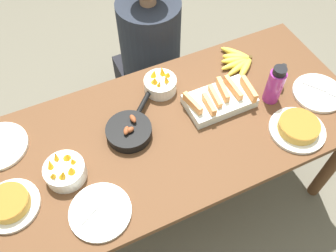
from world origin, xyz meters
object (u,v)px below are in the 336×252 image
object	(u,v)px
water_bottle	(275,85)
hot_sauce_bottle	(280,76)
banana_bunch	(239,61)
melon_tray	(220,100)
frittata_plate_center	(10,204)
fruit_bowl_citrus	(65,171)
fruit_bowl_mango	(160,84)
skillet	(130,130)
person_figure	(151,64)
empty_plate_far_right	(100,212)
frittata_plate_side	(298,128)
empty_plate_near_front	(318,93)

from	to	relation	value
water_bottle	hot_sauce_bottle	size ratio (longest dim) A/B	1.52
banana_bunch	melon_tray	world-z (taller)	melon_tray
frittata_plate_center	fruit_bowl_citrus	size ratio (longest dim) A/B	1.36
melon_tray	fruit_bowl_citrus	bearing A→B (deg)	-175.02
fruit_bowl_mango	water_bottle	xyz separation A→B (m)	(0.47, -0.28, 0.06)
skillet	frittata_plate_center	world-z (taller)	skillet
water_bottle	person_figure	bearing A→B (deg)	114.57
fruit_bowl_citrus	person_figure	world-z (taller)	person_figure
melon_tray	fruit_bowl_mango	distance (m)	0.30
empty_plate_far_right	water_bottle	size ratio (longest dim) A/B	1.20
empty_plate_far_right	skillet	bearing A→B (deg)	51.15
fruit_bowl_mango	hot_sauce_bottle	xyz separation A→B (m)	(0.56, -0.22, 0.02)
water_bottle	frittata_plate_center	bearing A→B (deg)	-178.50
fruit_bowl_citrus	water_bottle	xyz separation A→B (m)	(1.03, -0.01, 0.06)
empty_plate_far_right	water_bottle	world-z (taller)	water_bottle
frittata_plate_side	fruit_bowl_citrus	distance (m)	1.05
fruit_bowl_mango	frittata_plate_center	bearing A→B (deg)	-158.37
melon_tray	frittata_plate_side	bearing A→B (deg)	-49.85
frittata_plate_center	fruit_bowl_mango	xyz separation A→B (m)	(0.80, 0.32, 0.02)
fruit_bowl_citrus	person_figure	bearing A→B (deg)	46.37
skillet	frittata_plate_center	xyz separation A→B (m)	(-0.56, -0.13, -0.00)
frittata_plate_side	water_bottle	xyz separation A→B (m)	(0.00, 0.22, 0.07)
melon_tray	empty_plate_near_front	world-z (taller)	melon_tray
skillet	frittata_plate_center	distance (m)	0.58
frittata_plate_center	empty_plate_far_right	size ratio (longest dim) A/B	0.94
empty_plate_near_front	hot_sauce_bottle	world-z (taller)	hot_sauce_bottle
melon_tray	fruit_bowl_citrus	size ratio (longest dim) A/B	1.92
melon_tray	person_figure	world-z (taller)	person_figure
skillet	hot_sauce_bottle	world-z (taller)	hot_sauce_bottle
empty_plate_near_front	melon_tray	bearing A→B (deg)	162.46
skillet	fruit_bowl_citrus	size ratio (longest dim) A/B	1.74
frittata_plate_center	person_figure	size ratio (longest dim) A/B	0.19
empty_plate_near_front	fruit_bowl_mango	xyz separation A→B (m)	(-0.70, 0.36, 0.03)
empty_plate_near_front	fruit_bowl_mango	size ratio (longest dim) A/B	1.56
banana_bunch	hot_sauce_bottle	distance (m)	0.24
frittata_plate_center	person_figure	world-z (taller)	person_figure
empty_plate_far_right	fruit_bowl_mango	world-z (taller)	fruit_bowl_mango
frittata_plate_side	hot_sauce_bottle	world-z (taller)	hot_sauce_bottle
skillet	fruit_bowl_citrus	xyz separation A→B (m)	(-0.32, -0.09, 0.01)
banana_bunch	fruit_bowl_citrus	bearing A→B (deg)	-165.23
hot_sauce_bottle	empty_plate_near_front	bearing A→B (deg)	-43.47
empty_plate_near_front	water_bottle	bearing A→B (deg)	161.97
empty_plate_far_right	water_bottle	xyz separation A→B (m)	(0.95, 0.21, 0.09)
banana_bunch	frittata_plate_center	bearing A→B (deg)	-166.20
melon_tray	frittata_plate_center	distance (m)	1.03
empty_plate_far_right	fruit_bowl_mango	distance (m)	0.69
empty_plate_near_front	frittata_plate_side	bearing A→B (deg)	-149.11
frittata_plate_center	water_bottle	bearing A→B (deg)	1.50
empty_plate_near_front	fruit_bowl_mango	distance (m)	0.79
frittata_plate_side	empty_plate_near_front	distance (m)	0.27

